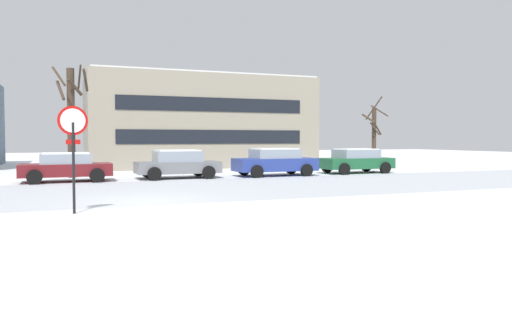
{
  "coord_description": "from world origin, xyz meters",
  "views": [
    {
      "loc": [
        -2.22,
        -15.2,
        1.94
      ],
      "look_at": [
        5.66,
        5.02,
        1.0
      ],
      "focal_mm": 34.18,
      "sensor_mm": 36.0,
      "label": 1
    }
  ],
  "objects": [
    {
      "name": "road_surface",
      "position": [
        0.0,
        3.19,
        0.0
      ],
      "size": [
        80.0,
        8.38,
        0.0
      ],
      "color": "#B7BCC4",
      "rests_on": "ground"
    },
    {
      "name": "building_far_right",
      "position": [
        6.68,
        19.74,
        3.16
      ],
      "size": [
        15.38,
        9.3,
        6.33
      ],
      "color": "#9E937F",
      "rests_on": "ground"
    },
    {
      "name": "parked_car_blue",
      "position": [
        7.99,
        8.26,
        0.75
      ],
      "size": [
        4.32,
        2.09,
        1.46
      ],
      "color": "#283D93",
      "rests_on": "ground"
    },
    {
      "name": "tree_far_right",
      "position": [
        -1.98,
        10.92,
        3.0
      ],
      "size": [
        1.76,
        1.52,
        5.64
      ],
      "color": "#423326",
      "rests_on": "ground"
    },
    {
      "name": "parked_car_green",
      "position": [
        13.11,
        8.49,
        0.72
      ],
      "size": [
        4.16,
        2.09,
        1.39
      ],
      "color": "#1E6038",
      "rests_on": "ground"
    },
    {
      "name": "parked_car_gray",
      "position": [
        2.87,
        8.52,
        0.72
      ],
      "size": [
        4.06,
        2.17,
        1.41
      ],
      "color": "slate",
      "rests_on": "ground"
    },
    {
      "name": "stop_sign",
      "position": [
        -2.06,
        -1.76,
        1.96
      ],
      "size": [
        0.75,
        0.14,
        2.8
      ],
      "color": "black",
      "rests_on": "ground"
    },
    {
      "name": "parked_car_maroon",
      "position": [
        -2.26,
        8.4,
        0.69
      ],
      "size": [
        3.95,
        2.07,
        1.33
      ],
      "color": "maroon",
      "rests_on": "ground"
    },
    {
      "name": "ground_plane",
      "position": [
        0.0,
        0.0,
        0.0
      ],
      "size": [
        120.0,
        120.0,
        0.0
      ],
      "primitive_type": "plane",
      "color": "white"
    },
    {
      "name": "tree_far_left",
      "position": [
        16.73,
        11.95,
        2.23
      ],
      "size": [
        1.51,
        1.49,
        4.8
      ],
      "color": "#423326",
      "rests_on": "ground"
    }
  ]
}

